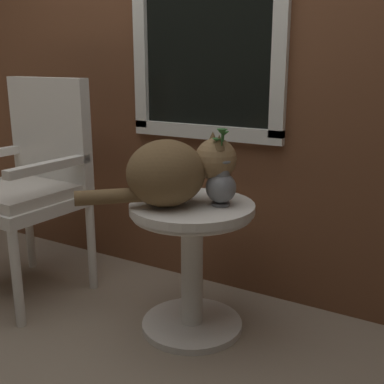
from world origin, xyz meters
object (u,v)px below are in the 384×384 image
wicker_side_table (192,247)px  cat (173,171)px  wicker_chair (30,177)px  pewter_vase_with_ivy (221,182)px

wicker_side_table → cat: cat is taller
wicker_side_table → wicker_chair: wicker_chair is taller
pewter_vase_with_ivy → wicker_chair: bearing=-174.5°
pewter_vase_with_ivy → cat: bearing=-149.0°
wicker_chair → cat: bearing=-0.2°
wicker_chair → cat: 0.86m
cat → pewter_vase_with_ivy: bearing=31.0°
cat → pewter_vase_with_ivy: 0.20m
wicker_side_table → cat: bearing=-130.3°
wicker_chair → pewter_vase_with_ivy: size_ratio=3.36×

